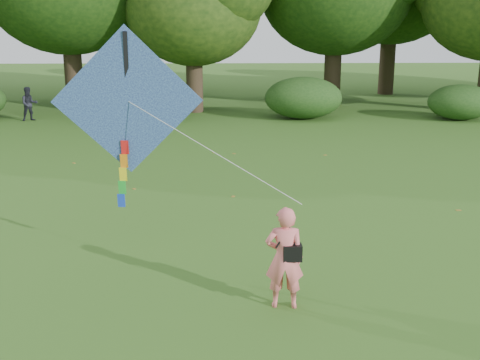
{
  "coord_description": "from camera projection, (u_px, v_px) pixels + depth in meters",
  "views": [
    {
      "loc": [
        -0.53,
        -9.13,
        4.58
      ],
      "look_at": [
        -0.25,
        2.0,
        1.5
      ],
      "focal_mm": 45.0,
      "sensor_mm": 36.0,
      "label": 1
    }
  ],
  "objects": [
    {
      "name": "flying_kite",
      "position": [
        128.0,
        103.0,
        10.97
      ],
      "size": [
        4.33,
        2.44,
        3.41
      ],
      "color": "#2942B5",
      "rests_on": "ground"
    },
    {
      "name": "shrub_band",
      "position": [
        221.0,
        101.0,
        26.74
      ],
      "size": [
        39.15,
        3.22,
        1.88
      ],
      "color": "#264919",
      "rests_on": "ground"
    },
    {
      "name": "ground",
      "position": [
        258.0,
        298.0,
        10.03
      ],
      "size": [
        100.0,
        100.0,
        0.0
      ],
      "primitive_type": "plane",
      "color": "#265114",
      "rests_on": "ground"
    },
    {
      "name": "bystander_left",
      "position": [
        29.0,
        104.0,
        26.55
      ],
      "size": [
        0.91,
        0.84,
        1.5
      ],
      "primitive_type": "imported",
      "rotation": [
        0.0,
        0.0,
        0.47
      ],
      "color": "#21222C",
      "rests_on": "ground"
    },
    {
      "name": "crossbody_bag",
      "position": [
        292.0,
        252.0,
        9.48
      ],
      "size": [
        0.43,
        0.2,
        0.69
      ],
      "color": "black",
      "rests_on": "ground"
    },
    {
      "name": "man_kite_flyer",
      "position": [
        284.0,
        258.0,
        9.54
      ],
      "size": [
        0.64,
        0.44,
        1.69
      ],
      "primitive_type": "imported",
      "rotation": [
        0.0,
        0.0,
        3.08
      ],
      "color": "#F17174",
      "rests_on": "ground"
    },
    {
      "name": "fallen_leaves",
      "position": [
        267.0,
        197.0,
        15.56
      ],
      "size": [
        10.82,
        14.14,
        0.01
      ],
      "color": "olive",
      "rests_on": "ground"
    }
  ]
}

